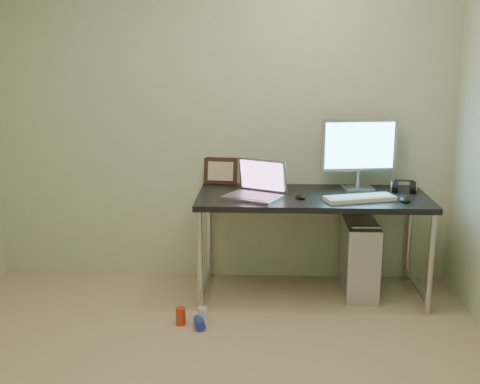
% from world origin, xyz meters
% --- Properties ---
extents(wall_back, '(3.50, 0.02, 2.50)m').
position_xyz_m(wall_back, '(0.00, 1.75, 1.25)').
color(wall_back, beige).
rests_on(wall_back, ground).
extents(desk, '(1.63, 0.71, 0.75)m').
position_xyz_m(desk, '(0.68, 1.39, 0.67)').
color(desk, black).
rests_on(desk, ground).
extents(tower_computer, '(0.23, 0.52, 0.58)m').
position_xyz_m(tower_computer, '(1.04, 1.44, 0.27)').
color(tower_computer, silver).
rests_on(tower_computer, ground).
extents(cable_a, '(0.01, 0.16, 0.69)m').
position_xyz_m(cable_a, '(0.99, 1.70, 0.40)').
color(cable_a, black).
rests_on(cable_a, ground).
extents(cable_b, '(0.02, 0.11, 0.71)m').
position_xyz_m(cable_b, '(1.08, 1.68, 0.38)').
color(cable_b, black).
rests_on(cable_b, ground).
extents(can_red, '(0.08, 0.08, 0.12)m').
position_xyz_m(can_red, '(-0.20, 0.84, 0.06)').
color(can_red, red).
rests_on(can_red, ground).
extents(can_white, '(0.07, 0.07, 0.11)m').
position_xyz_m(can_white, '(-0.05, 0.86, 0.06)').
color(can_white, silver).
rests_on(can_white, ground).
extents(can_blue, '(0.09, 0.13, 0.07)m').
position_xyz_m(can_blue, '(-0.07, 0.80, 0.03)').
color(can_blue, '#2337A5').
rests_on(can_blue, ground).
extents(laptop, '(0.46, 0.43, 0.25)m').
position_xyz_m(laptop, '(0.29, 1.32, 0.81)').
color(laptop, '#A8A8AF').
rests_on(laptop, desk).
extents(monitor, '(0.55, 0.19, 0.52)m').
position_xyz_m(monitor, '(1.03, 1.60, 1.05)').
color(monitor, '#A8A8AF').
rests_on(monitor, desk).
extents(keyboard, '(0.50, 0.29, 0.03)m').
position_xyz_m(keyboard, '(0.99, 1.25, 0.76)').
color(keyboard, white).
rests_on(keyboard, desk).
extents(mouse_right, '(0.08, 0.12, 0.04)m').
position_xyz_m(mouse_right, '(1.29, 1.23, 0.77)').
color(mouse_right, black).
rests_on(mouse_right, desk).
extents(mouse_left, '(0.09, 0.11, 0.03)m').
position_xyz_m(mouse_left, '(0.59, 1.30, 0.77)').
color(mouse_left, black).
rests_on(mouse_left, desk).
extents(headphones, '(0.19, 0.11, 0.11)m').
position_xyz_m(headphones, '(1.35, 1.52, 0.78)').
color(headphones, black).
rests_on(headphones, desk).
extents(picture_frame, '(0.26, 0.10, 0.21)m').
position_xyz_m(picture_frame, '(0.00, 1.73, 0.85)').
color(picture_frame, black).
rests_on(picture_frame, desk).
extents(webcam, '(0.04, 0.03, 0.11)m').
position_xyz_m(webcam, '(0.29, 1.64, 0.83)').
color(webcam, silver).
rests_on(webcam, desk).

